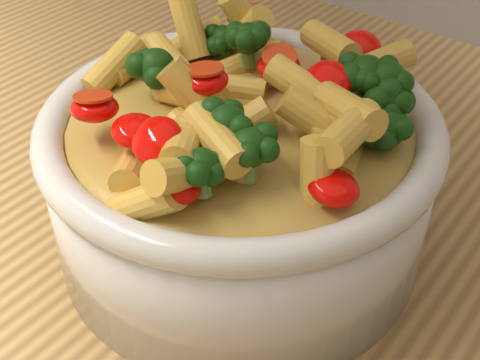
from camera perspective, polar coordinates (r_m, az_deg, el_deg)
The scene contains 2 objects.
serving_bowl at distance 0.43m, azimuth 0.00°, elevation 0.14°, with size 0.25×0.25×0.11m.
pasta_salad at distance 0.39m, azimuth -0.00°, elevation 7.77°, with size 0.19×0.19×0.04m.
Camera 1 is at (0.09, -0.24, 1.22)m, focal length 50.00 mm.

